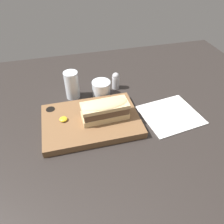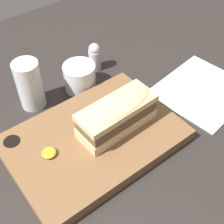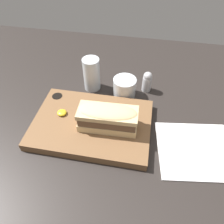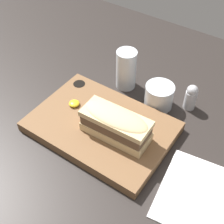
{
  "view_description": "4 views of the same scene",
  "coord_description": "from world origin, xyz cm",
  "px_view_note": "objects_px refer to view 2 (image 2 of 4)",
  "views": [
    {
      "loc": [
        -6.71,
        -58.57,
        60.73
      ],
      "look_at": [
        8.58,
        1.28,
        7.78
      ],
      "focal_mm": 35.0,
      "sensor_mm": 36.0,
      "label": 1
    },
    {
      "loc": [
        -22.33,
        -32.99,
        56.51
      ],
      "look_at": [
        5.31,
        2.77,
        9.33
      ],
      "focal_mm": 50.0,
      "sensor_mm": 36.0,
      "label": 2
    },
    {
      "loc": [
        15.08,
        -39.91,
        56.1
      ],
      "look_at": [
        6.84,
        5.0,
        8.26
      ],
      "focal_mm": 35.0,
      "sensor_mm": 36.0,
      "label": 3
    },
    {
      "loc": [
        34.47,
        -40.81,
        65.35
      ],
      "look_at": [
        3.99,
        3.53,
        10.56
      ],
      "focal_mm": 50.0,
      "sensor_mm": 36.0,
      "label": 4
    }
  ],
  "objects_px": {
    "salt_shaker": "(95,56)",
    "napkin": "(202,90)",
    "water_glass": "(30,87)",
    "wine_glass": "(80,78)",
    "serving_board": "(94,139)",
    "sandwich": "(117,114)"
  },
  "relations": [
    {
      "from": "salt_shaker",
      "to": "napkin",
      "type": "bearing_deg",
      "value": -56.15
    },
    {
      "from": "water_glass",
      "to": "wine_glass",
      "type": "height_order",
      "value": "water_glass"
    },
    {
      "from": "water_glass",
      "to": "napkin",
      "type": "height_order",
      "value": "water_glass"
    },
    {
      "from": "serving_board",
      "to": "salt_shaker",
      "type": "height_order",
      "value": "salt_shaker"
    },
    {
      "from": "salt_shaker",
      "to": "sandwich",
      "type": "bearing_deg",
      "value": -114.42
    },
    {
      "from": "serving_board",
      "to": "water_glass",
      "type": "xyz_separation_m",
      "value": [
        -0.05,
        0.19,
        0.04
      ]
    },
    {
      "from": "sandwich",
      "to": "napkin",
      "type": "relative_size",
      "value": 0.72
    },
    {
      "from": "serving_board",
      "to": "salt_shaker",
      "type": "bearing_deg",
      "value": 53.72
    },
    {
      "from": "serving_board",
      "to": "sandwich",
      "type": "bearing_deg",
      "value": -11.87
    },
    {
      "from": "salt_shaker",
      "to": "water_glass",
      "type": "bearing_deg",
      "value": -173.79
    },
    {
      "from": "serving_board",
      "to": "wine_glass",
      "type": "height_order",
      "value": "wine_glass"
    },
    {
      "from": "napkin",
      "to": "salt_shaker",
      "type": "xyz_separation_m",
      "value": [
        -0.16,
        0.24,
        0.04
      ]
    },
    {
      "from": "sandwich",
      "to": "wine_glass",
      "type": "xyz_separation_m",
      "value": [
        0.02,
        0.18,
        -0.04
      ]
    },
    {
      "from": "wine_glass",
      "to": "napkin",
      "type": "xyz_separation_m",
      "value": [
        0.24,
        -0.2,
        -0.03
      ]
    },
    {
      "from": "serving_board",
      "to": "wine_glass",
      "type": "xyz_separation_m",
      "value": [
        0.08,
        0.17,
        0.02
      ]
    },
    {
      "from": "water_glass",
      "to": "napkin",
      "type": "distance_m",
      "value": 0.43
    },
    {
      "from": "serving_board",
      "to": "water_glass",
      "type": "height_order",
      "value": "water_glass"
    },
    {
      "from": "sandwich",
      "to": "serving_board",
      "type": "bearing_deg",
      "value": 168.13
    },
    {
      "from": "serving_board",
      "to": "water_glass",
      "type": "distance_m",
      "value": 0.2
    },
    {
      "from": "wine_glass",
      "to": "salt_shaker",
      "type": "bearing_deg",
      "value": 28.86
    },
    {
      "from": "sandwich",
      "to": "water_glass",
      "type": "xyz_separation_m",
      "value": [
        -0.1,
        0.2,
        -0.02
      ]
    },
    {
      "from": "water_glass",
      "to": "sandwich",
      "type": "bearing_deg",
      "value": -63.78
    }
  ]
}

